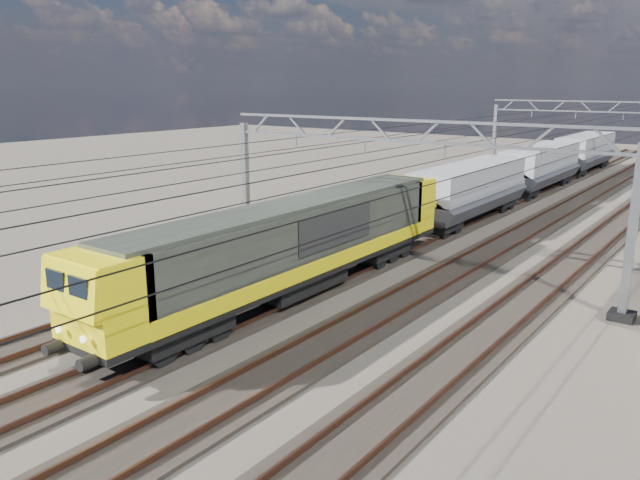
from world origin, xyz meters
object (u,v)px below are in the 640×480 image
Objects in this scene: catenary_gantry_far at (597,137)px; hopper_wagon_third at (585,150)px; hopper_wagon_mid at (540,165)px; catenary_gantry_mid at (402,192)px; hopper_wagon_lead at (470,188)px; locomotive at (295,242)px.

hopper_wagon_third is (-2.00, 4.92, -1.67)m from catenary_gantry_far.
catenary_gantry_mid is at bearing -85.72° from hopper_wagon_mid.
catenary_gantry_mid reaches higher than hopper_wagon_lead.
locomotive is at bearing -111.14° from catenary_gantry_mid.
catenary_gantry_far reaches higher than hopper_wagon_mid.
hopper_wagon_lead and hopper_wagon_third have the same top height.
catenary_gantry_mid is at bearing -90.00° from catenary_gantry_far.
catenary_gantry_mid is at bearing -80.93° from hopper_wagon_lead.
hopper_wagon_lead is 14.20m from hopper_wagon_mid.
catenary_gantry_far is 5.57m from hopper_wagon_third.
catenary_gantry_far is 1.53× the size of hopper_wagon_third.
hopper_wagon_lead and hopper_wagon_mid have the same top height.
locomotive is 1.62× the size of hopper_wagon_lead.
hopper_wagon_mid is 1.00× the size of hopper_wagon_third.
hopper_wagon_lead is at bearing -90.00° from hopper_wagon_mid.
locomotive is at bearing -92.78° from catenary_gantry_far.
catenary_gantry_mid is 1.53× the size of hopper_wagon_lead.
catenary_gantry_mid is 36.00m from catenary_gantry_far.
catenary_gantry_mid reaches higher than locomotive.
catenary_gantry_mid is 5.77m from locomotive.
catenary_gantry_far is 41.25m from locomotive.
hopper_wagon_third is (0.00, 28.40, 0.00)m from hopper_wagon_lead.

